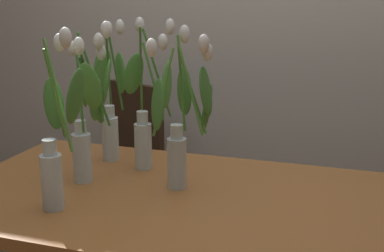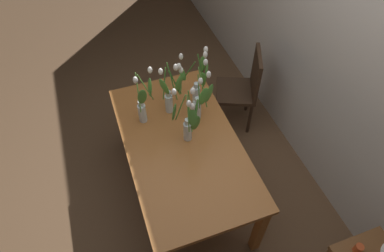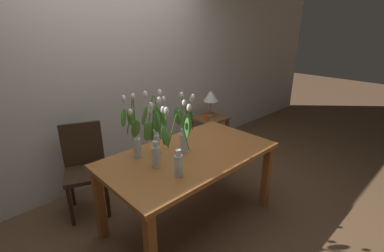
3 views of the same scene
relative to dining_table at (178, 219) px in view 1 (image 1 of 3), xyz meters
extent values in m
cube|color=beige|center=(0.00, 1.32, 0.70)|extent=(9.00, 0.10, 2.70)
cube|color=#A3602D|center=(0.00, 0.00, 0.07)|extent=(1.60, 0.90, 0.04)
cube|color=#A3602D|center=(-0.74, 0.39, -0.30)|extent=(0.07, 0.07, 0.70)
cylinder|color=silver|center=(-0.22, 0.21, 0.18)|extent=(0.07, 0.07, 0.18)
cylinder|color=silver|center=(-0.22, 0.21, 0.30)|extent=(0.04, 0.04, 0.05)
cylinder|color=silver|center=(-0.22, 0.21, 0.15)|extent=(0.06, 0.06, 0.11)
cylinder|color=#478433|center=(-0.17, 0.24, 0.47)|extent=(0.10, 0.05, 0.34)
ellipsoid|color=white|center=(-0.12, 0.26, 0.64)|extent=(0.04, 0.04, 0.06)
ellipsoid|color=#4C8E38|center=(-0.14, 0.28, 0.43)|extent=(0.06, 0.11, 0.18)
cylinder|color=#478433|center=(-0.17, 0.20, 0.44)|extent=(0.09, 0.02, 0.29)
ellipsoid|color=white|center=(-0.12, 0.20, 0.59)|extent=(0.04, 0.04, 0.06)
ellipsoid|color=#4C8E38|center=(-0.12, 0.23, 0.42)|extent=(0.03, 0.11, 0.18)
cylinder|color=#478433|center=(-0.24, 0.25, 0.47)|extent=(0.04, 0.07, 0.35)
ellipsoid|color=white|center=(-0.25, 0.29, 0.64)|extent=(0.04, 0.04, 0.06)
ellipsoid|color=#4C8E38|center=(-0.28, 0.28, 0.45)|extent=(0.11, 0.05, 0.18)
cylinder|color=silver|center=(-0.37, 0.01, 0.18)|extent=(0.07, 0.07, 0.18)
cylinder|color=silver|center=(-0.37, 0.01, 0.30)|extent=(0.04, 0.04, 0.05)
cylinder|color=silver|center=(-0.37, 0.01, 0.15)|extent=(0.06, 0.06, 0.11)
cylinder|color=#3D752D|center=(-0.32, 0.04, 0.46)|extent=(0.09, 0.05, 0.34)
ellipsoid|color=white|center=(-0.28, 0.06, 0.64)|extent=(0.04, 0.04, 0.06)
ellipsoid|color=#4C8E38|center=(-0.30, 0.08, 0.45)|extent=(0.07, 0.09, 0.17)
cylinder|color=#3D752D|center=(-0.35, 0.06, 0.44)|extent=(0.04, 0.09, 0.29)
ellipsoid|color=white|center=(-0.33, 0.10, 0.59)|extent=(0.04, 0.04, 0.06)
ellipsoid|color=#4C8E38|center=(-0.36, 0.11, 0.37)|extent=(0.12, 0.06, 0.18)
cylinder|color=#3D752D|center=(-0.35, 0.07, 0.42)|extent=(0.04, 0.10, 0.25)
ellipsoid|color=white|center=(-0.33, 0.12, 0.55)|extent=(0.04, 0.04, 0.06)
ellipsoid|color=#4C8E38|center=(-0.36, 0.12, 0.38)|extent=(0.10, 0.06, 0.18)
cylinder|color=#3D752D|center=(-0.34, -0.02, 0.44)|extent=(0.05, 0.06, 0.29)
ellipsoid|color=white|center=(-0.32, -0.05, 0.59)|extent=(0.04, 0.04, 0.06)
ellipsoid|color=#4C8E38|center=(-0.30, -0.04, 0.46)|extent=(0.08, 0.10, 0.18)
cylinder|color=silver|center=(-0.39, 0.27, 0.18)|extent=(0.07, 0.07, 0.18)
cylinder|color=silver|center=(-0.39, 0.27, 0.30)|extent=(0.04, 0.04, 0.05)
cylinder|color=silver|center=(-0.39, 0.27, 0.15)|extent=(0.06, 0.06, 0.11)
cylinder|color=#3D752D|center=(-0.44, 0.21, 0.42)|extent=(0.09, 0.10, 0.24)
ellipsoid|color=white|center=(-0.48, 0.17, 0.56)|extent=(0.04, 0.04, 0.06)
ellipsoid|color=#4C8E38|center=(-0.45, 0.16, 0.41)|extent=(0.07, 0.11, 0.18)
cylinder|color=#3D752D|center=(-0.37, 0.30, 0.46)|extent=(0.04, 0.06, 0.34)
ellipsoid|color=white|center=(-0.36, 0.32, 0.63)|extent=(0.04, 0.04, 0.06)
ellipsoid|color=#4C8E38|center=(-0.37, 0.35, 0.44)|extent=(0.08, 0.07, 0.18)
cylinder|color=#3D752D|center=(-0.41, 0.31, 0.46)|extent=(0.04, 0.09, 0.32)
ellipsoid|color=white|center=(-0.42, 0.36, 0.62)|extent=(0.04, 0.04, 0.06)
ellipsoid|color=#4C8E38|center=(-0.45, 0.34, 0.46)|extent=(0.10, 0.05, 0.18)
cylinder|color=silver|center=(-0.34, -0.23, 0.18)|extent=(0.07, 0.07, 0.18)
cylinder|color=silver|center=(-0.34, -0.23, 0.30)|extent=(0.04, 0.04, 0.05)
cylinder|color=silver|center=(-0.34, -0.23, 0.15)|extent=(0.06, 0.06, 0.11)
cylinder|color=#56933D|center=(-0.34, -0.17, 0.45)|extent=(0.02, 0.11, 0.30)
ellipsoid|color=white|center=(-0.35, -0.12, 0.61)|extent=(0.04, 0.04, 0.06)
ellipsoid|color=#427F33|center=(-0.38, -0.14, 0.41)|extent=(0.10, 0.05, 0.18)
cylinder|color=#56933D|center=(-0.29, -0.25, 0.46)|extent=(0.09, 0.03, 0.34)
ellipsoid|color=white|center=(-0.24, -0.25, 0.64)|extent=(0.04, 0.04, 0.06)
ellipsoid|color=#427F33|center=(-0.24, -0.23, 0.46)|extent=(0.06, 0.09, 0.18)
cylinder|color=silver|center=(-0.02, 0.06, 0.18)|extent=(0.07, 0.07, 0.18)
cylinder|color=silver|center=(-0.02, 0.06, 0.30)|extent=(0.04, 0.04, 0.05)
cylinder|color=silver|center=(-0.02, 0.06, 0.15)|extent=(0.06, 0.06, 0.11)
cylinder|color=#56933D|center=(0.03, 0.06, 0.43)|extent=(0.10, 0.01, 0.27)
ellipsoid|color=white|center=(0.08, 0.06, 0.57)|extent=(0.04, 0.04, 0.06)
ellipsoid|color=#427F33|center=(0.07, 0.09, 0.38)|extent=(0.04, 0.09, 0.18)
cylinder|color=#56933D|center=(-0.05, 0.02, 0.44)|extent=(0.06, 0.08, 0.29)
ellipsoid|color=white|center=(-0.08, -0.02, 0.59)|extent=(0.04, 0.04, 0.06)
ellipsoid|color=#427F33|center=(-0.05, -0.03, 0.41)|extent=(0.07, 0.08, 0.18)
cylinder|color=#56933D|center=(0.03, 0.05, 0.45)|extent=(0.10, 0.03, 0.30)
ellipsoid|color=white|center=(0.08, 0.04, 0.60)|extent=(0.04, 0.04, 0.06)
ellipsoid|color=#427F33|center=(0.08, 0.07, 0.44)|extent=(0.06, 0.08, 0.18)
cylinder|color=#56933D|center=(-0.01, 0.08, 0.46)|extent=(0.02, 0.04, 0.33)
ellipsoid|color=white|center=(-0.01, 0.10, 0.63)|extent=(0.04, 0.04, 0.06)
ellipsoid|color=#427F33|center=(-0.02, 0.13, 0.43)|extent=(0.09, 0.07, 0.18)
cube|color=#382619|center=(-0.67, 0.81, -0.20)|extent=(0.52, 0.52, 0.04)
cylinder|color=#382619|center=(-0.58, 0.59, -0.43)|extent=(0.04, 0.04, 0.43)
cylinder|color=#382619|center=(-0.89, 0.72, -0.43)|extent=(0.04, 0.04, 0.43)
cylinder|color=#382619|center=(-0.45, 0.91, -0.43)|extent=(0.04, 0.04, 0.43)
cylinder|color=#382619|center=(-0.76, 1.04, -0.43)|extent=(0.04, 0.04, 0.43)
cube|color=#382619|center=(-0.60, 0.98, 0.05)|extent=(0.38, 0.19, 0.46)
camera|label=1|loc=(0.54, -1.50, 0.75)|focal=46.86mm
camera|label=2|loc=(1.56, -0.47, 2.21)|focal=30.72mm
camera|label=3|loc=(-1.54, -1.65, 1.22)|focal=25.44mm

